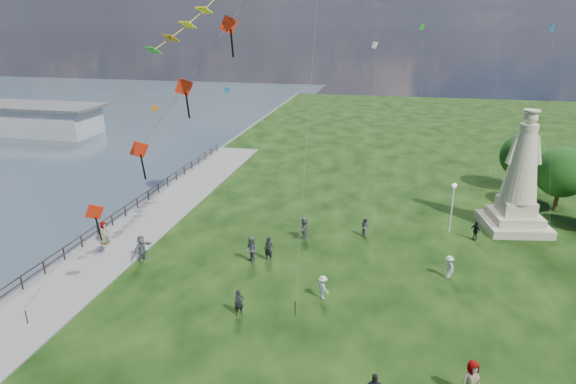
% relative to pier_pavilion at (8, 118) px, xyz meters
% --- Properties ---
extents(waterfront, '(200.00, 200.00, 1.51)m').
position_rel_pier_pavilion_xyz_m(waterfront, '(36.76, -33.01, -1.90)').
color(waterfront, '#2D3D44').
rests_on(waterfront, ground).
extents(pier_pavilion, '(30.00, 8.00, 4.40)m').
position_rel_pier_pavilion_xyz_m(pier_pavilion, '(0.00, 0.00, 0.00)').
color(pier_pavilion, '#A0A09B').
rests_on(pier_pavilion, ground).
extents(statue, '(5.36, 5.36, 9.45)m').
position_rel_pier_pavilion_xyz_m(statue, '(67.04, -23.40, 1.73)').
color(statue, '#BAAF8C').
rests_on(statue, ground).
extents(lamppost, '(0.38, 0.38, 4.06)m').
position_rel_pier_pavilion_xyz_m(lamppost, '(62.00, -25.40, 1.09)').
color(lamppost, silver).
rests_on(lamppost, ground).
extents(tree_row, '(7.77, 13.23, 5.69)m').
position_rel_pier_pavilion_xyz_m(tree_row, '(71.10, -17.39, 1.47)').
color(tree_row, '#382314').
rests_on(tree_row, ground).
extents(person_0, '(0.68, 0.63, 1.56)m').
position_rel_pier_pavilion_xyz_m(person_0, '(49.44, -39.62, -1.06)').
color(person_0, black).
rests_on(person_0, ground).
extents(person_1, '(1.06, 1.03, 1.89)m').
position_rel_pier_pavilion_xyz_m(person_1, '(48.35, -33.52, -0.90)').
color(person_1, '#595960').
rests_on(person_1, ground).
extents(person_2, '(1.04, 0.98, 1.46)m').
position_rel_pier_pavilion_xyz_m(person_2, '(53.74, -36.90, -1.11)').
color(person_2, silver).
rests_on(person_2, ground).
extents(person_4, '(1.09, 0.98, 1.90)m').
position_rel_pier_pavilion_xyz_m(person_4, '(61.18, -43.50, -0.89)').
color(person_4, '#595960').
rests_on(person_4, ground).
extents(person_5, '(1.10, 1.85, 1.87)m').
position_rel_pier_pavilion_xyz_m(person_5, '(40.93, -34.79, -0.91)').
color(person_5, '#595960').
rests_on(person_5, ground).
extents(person_6, '(0.70, 0.53, 1.73)m').
position_rel_pier_pavilion_xyz_m(person_6, '(49.41, -32.92, -0.98)').
color(person_6, black).
rests_on(person_6, ground).
extents(person_7, '(0.78, 0.85, 1.49)m').
position_rel_pier_pavilion_xyz_m(person_7, '(55.61, -27.40, -1.09)').
color(person_7, '#595960').
rests_on(person_7, ground).
extents(person_8, '(0.92, 1.10, 1.52)m').
position_rel_pier_pavilion_xyz_m(person_8, '(61.24, -32.72, -1.08)').
color(person_8, silver).
rests_on(person_8, ground).
extents(person_9, '(0.90, 0.97, 1.50)m').
position_rel_pier_pavilion_xyz_m(person_9, '(63.74, -26.37, -1.09)').
color(person_9, black).
rests_on(person_9, ground).
extents(person_10, '(0.70, 0.93, 1.70)m').
position_rel_pier_pavilion_xyz_m(person_10, '(37.00, -33.08, -0.99)').
color(person_10, '#595960').
rests_on(person_10, ground).
extents(person_11, '(0.80, 1.68, 1.77)m').
position_rel_pier_pavilion_xyz_m(person_11, '(51.17, -29.03, -0.96)').
color(person_11, '#595960').
rests_on(person_11, ground).
extents(red_kite_train, '(12.15, 9.35, 19.06)m').
position_rel_pier_pavilion_xyz_m(red_kite_train, '(45.79, -37.42, 9.93)').
color(red_kite_train, black).
rests_on(red_kite_train, ground).
extents(small_kites, '(32.13, 18.34, 18.62)m').
position_rel_pier_pavilion_xyz_m(small_kites, '(55.55, -20.03, 9.34)').
color(small_kites, '#186C95').
rests_on(small_kites, ground).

